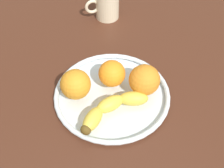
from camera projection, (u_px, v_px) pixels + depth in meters
ground_plane at (112, 102)px, 73.02cm from camera, size 158.44×158.44×4.00cm
fruit_bowl at (112, 94)px, 70.84cm from camera, size 28.80×28.80×1.80cm
banana at (111, 108)px, 64.77cm from camera, size 18.16×9.25×3.46cm
orange_front_left at (112, 73)px, 69.78cm from camera, size 6.69×6.69×6.69cm
orange_front_right at (76, 84)px, 66.99cm from camera, size 7.32×7.32×7.32cm
orange_center at (144, 80)px, 67.76cm from camera, size 7.55×7.55×7.55cm
ambient_mug at (107, 5)px, 90.96cm from camera, size 11.09×7.48×8.71cm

